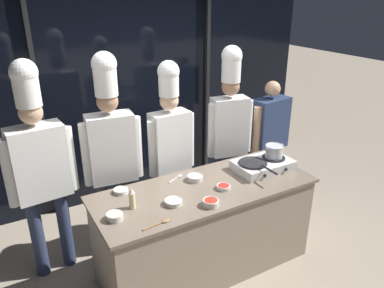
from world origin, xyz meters
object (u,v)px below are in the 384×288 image
at_px(prep_bowl_garlic, 195,178).
at_px(chef_sous, 111,145).
at_px(squeeze_bottle_oil, 132,199).
at_px(person_guest, 269,133).
at_px(prep_bowl_bean_sprouts, 173,202).
at_px(chef_pastry, 229,122).
at_px(chef_line, 170,139).
at_px(stock_pot, 274,151).
at_px(prep_bowl_bell_pepper, 224,187).
at_px(prep_bowl_onion, 121,191).
at_px(chef_head, 39,161).
at_px(portable_stove, 263,165).
at_px(serving_spoon_solid, 178,177).
at_px(frying_pan, 253,161).
at_px(prep_bowl_chili_flakes, 211,202).
at_px(serving_spoon_slotted, 162,222).
at_px(prep_bowl_noodles, 115,216).

relative_size(prep_bowl_garlic, chef_sous, 0.07).
height_order(squeeze_bottle_oil, person_guest, person_guest).
distance_m(prep_bowl_bean_sprouts, chef_pastry, 1.39).
xyz_separation_m(prep_bowl_bean_sprouts, prep_bowl_garlic, (0.38, 0.28, 0.00)).
xyz_separation_m(prep_bowl_bean_sprouts, chef_line, (0.36, 0.77, 0.23)).
bearing_deg(chef_sous, stock_pot, 163.34).
xyz_separation_m(prep_bowl_garlic, prep_bowl_bell_pepper, (0.15, -0.28, -0.01)).
distance_m(prep_bowl_bean_sprouts, prep_bowl_onion, 0.52).
xyz_separation_m(prep_bowl_garlic, chef_head, (-1.30, 0.53, 0.27)).
bearing_deg(chef_head, stock_pot, 157.72).
xyz_separation_m(stock_pot, chef_pastry, (-0.13, 0.63, 0.15)).
xyz_separation_m(portable_stove, serving_spoon_solid, (-0.85, 0.26, -0.04)).
height_order(frying_pan, stock_pot, stock_pot).
relative_size(squeeze_bottle_oil, chef_pastry, 0.09).
relative_size(chef_sous, chef_line, 1.07).
bearing_deg(chef_pastry, frying_pan, 87.99).
height_order(stock_pot, squeeze_bottle_oil, stock_pot).
height_order(chef_sous, chef_line, chef_sous).
distance_m(squeeze_bottle_oil, person_guest, 2.16).
height_order(prep_bowl_chili_flakes, serving_spoon_slotted, prep_bowl_chili_flakes).
bearing_deg(squeeze_bottle_oil, serving_spoon_solid, 26.53).
bearing_deg(squeeze_bottle_oil, chef_head, 130.67).
height_order(prep_bowl_chili_flakes, prep_bowl_onion, prep_bowl_chili_flakes).
distance_m(serving_spoon_slotted, chef_pastry, 1.67).
distance_m(prep_bowl_onion, serving_spoon_slotted, 0.63).
distance_m(stock_pot, person_guest, 0.81).
bearing_deg(chef_line, frying_pan, 129.98).
bearing_deg(chef_sous, prep_bowl_garlic, 148.04).
bearing_deg(serving_spoon_solid, frying_pan, -20.68).
bearing_deg(chef_head, chef_sous, 173.42).
bearing_deg(chef_head, prep_bowl_onion, 141.13).
bearing_deg(chef_line, chef_head, -5.84).
xyz_separation_m(prep_bowl_bean_sprouts, chef_pastry, (1.11, 0.78, 0.29)).
xyz_separation_m(chef_line, person_guest, (1.37, 0.01, -0.19)).
relative_size(prep_bowl_bell_pepper, chef_sous, 0.06).
bearing_deg(squeeze_bottle_oil, portable_stove, 1.10).
bearing_deg(person_guest, stock_pot, 45.65).
distance_m(frying_pan, prep_bowl_noodles, 1.49).
relative_size(serving_spoon_slotted, chef_line, 0.13).
xyz_separation_m(stock_pot, serving_spoon_slotted, (-1.45, -0.35, -0.17)).
bearing_deg(prep_bowl_onion, prep_bowl_noodles, -116.20).
distance_m(prep_bowl_noodles, chef_line, 1.17).
height_order(prep_bowl_garlic, serving_spoon_slotted, prep_bowl_garlic).
height_order(serving_spoon_slotted, chef_pastry, chef_pastry).
height_order(prep_bowl_garlic, person_guest, person_guest).
distance_m(squeeze_bottle_oil, prep_bowl_onion, 0.30).
xyz_separation_m(frying_pan, prep_bowl_chili_flakes, (-0.70, -0.32, -0.09)).
height_order(portable_stove, serving_spoon_solid, portable_stove).
height_order(serving_spoon_solid, person_guest, person_guest).
bearing_deg(chef_pastry, prep_bowl_onion, 25.04).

